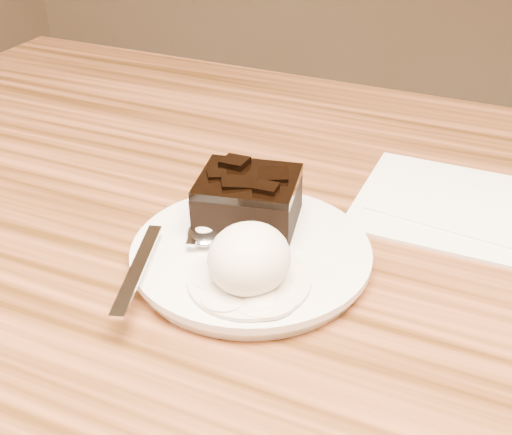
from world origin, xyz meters
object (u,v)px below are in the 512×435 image
at_px(ice_cream_scoop, 249,259).
at_px(napkin, 446,203).
at_px(brownie, 248,203).
at_px(plate, 251,256).
at_px(spoon, 206,233).

height_order(ice_cream_scoop, napkin, ice_cream_scoop).
xyz_separation_m(brownie, ice_cream_scoop, (0.04, -0.08, 0.00)).
xyz_separation_m(plate, napkin, (0.13, 0.16, -0.00)).
distance_m(brownie, spoon, 0.05).
bearing_deg(spoon, plate, -13.78).
height_order(plate, ice_cream_scoop, ice_cream_scoop).
relative_size(ice_cream_scoop, napkin, 0.41).
bearing_deg(napkin, brownie, -139.49).
distance_m(plate, brownie, 0.05).
relative_size(ice_cream_scoop, spoon, 0.38).
bearing_deg(spoon, napkin, 25.96).
height_order(brownie, ice_cream_scoop, ice_cream_scoop).
relative_size(plate, napkin, 1.22).
distance_m(brownie, napkin, 0.20).
bearing_deg(spoon, brownie, 41.37).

